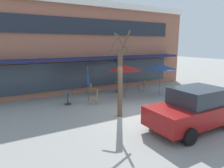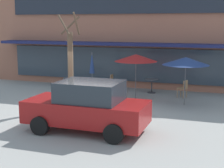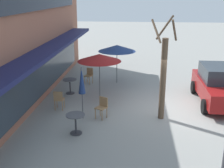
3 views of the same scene
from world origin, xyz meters
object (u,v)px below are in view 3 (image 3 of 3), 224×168
Objects in this scene: patio_umbrella_cream_folded at (117,48)px; cafe_chair_2 at (59,99)px; cafe_table_near_wall at (76,121)px; cafe_table_streetside at (70,84)px; cafe_chair_1 at (102,106)px; patio_umbrella_green_folded at (82,81)px; parked_sedan at (220,85)px; cafe_chair_0 at (89,74)px; street_tree at (163,75)px; patio_umbrella_corner_open at (99,58)px.

patio_umbrella_cream_folded is 4.98m from cafe_chair_2.
cafe_table_streetside is at bearing 16.14° from cafe_table_near_wall.
cafe_chair_2 reaches higher than cafe_table_near_wall.
cafe_table_near_wall is at bearing 151.69° from cafe_chair_1.
parked_sedan is (2.32, -6.01, -0.75)m from patio_umbrella_green_folded.
cafe_table_near_wall is 1.00× the size of cafe_table_streetside.
parked_sedan is (2.18, -5.23, 0.35)m from cafe_chair_1.
cafe_chair_0 is 0.21× the size of parked_sedan.
patio_umbrella_green_folded reaches higher than cafe_table_streetside.
cafe_table_near_wall is at bearing 170.78° from patio_umbrella_cream_folded.
patio_umbrella_cream_folded is (4.97, -1.02, 0.39)m from patio_umbrella_green_folded.
cafe_table_near_wall is 1.66m from cafe_chair_1.
cafe_table_streetside is at bearing 132.03° from patio_umbrella_cream_folded.
cafe_chair_0 is at bearing -21.05° from cafe_table_streetside.
street_tree is (0.34, -3.21, 0.22)m from patio_umbrella_green_folded.
patio_umbrella_corner_open is at bearing 10.01° from cafe_chair_1.
patio_umbrella_corner_open is at bearing 88.30° from parked_sedan.
patio_umbrella_cream_folded is 2.47× the size of cafe_chair_1.
cafe_chair_2 is (0.78, 1.21, -1.10)m from patio_umbrella_green_folded.
cafe_chair_1 is (-2.35, -0.41, -1.50)m from patio_umbrella_corner_open.
parked_sedan reaches higher than cafe_chair_2.
parked_sedan is (-0.17, -5.64, -1.14)m from patio_umbrella_corner_open.
cafe_chair_0 is (2.23, 0.92, -1.50)m from patio_umbrella_corner_open.
cafe_table_near_wall is at bearing -163.86° from cafe_table_streetside.
cafe_table_streetside is at bearing 35.83° from cafe_chair_1.
street_tree is at bearing -127.07° from patio_umbrella_corner_open.
cafe_chair_0 is 5.92m from street_tree.
patio_umbrella_corner_open is at bearing -105.78° from cafe_table_streetside.
patio_umbrella_corner_open is 2.47× the size of cafe_chair_2.
cafe_table_near_wall is 0.35× the size of patio_umbrella_green_folded.
cafe_chair_0 is 0.21× the size of street_tree.
patio_umbrella_cream_folded is at bearing 25.34° from street_tree.
patio_umbrella_cream_folded is at bearing 62.00° from parked_sedan.
patio_umbrella_corner_open is at bearing -157.49° from cafe_chair_0.
cafe_chair_0 is (1.78, -0.68, 0.01)m from cafe_table_streetside.
parked_sedan is at bearing -54.73° from street_tree.
cafe_chair_0 is (4.71, 0.55, -1.10)m from patio_umbrella_green_folded.
patio_umbrella_green_folded is 1.36m from cafe_chair_1.
patio_umbrella_green_folded reaches higher than cafe_chair_2.
patio_umbrella_corner_open is 2.77m from cafe_chair_2.
cafe_table_near_wall is 3.86m from street_tree.
cafe_chair_1 and cafe_chair_2 have the same top height.
cafe_table_streetside is at bearing 0.56° from cafe_chair_2.
street_tree is (-2.60, -4.45, 1.34)m from cafe_table_streetside.
cafe_table_streetside is at bearing 74.22° from patio_umbrella_corner_open.
cafe_chair_0 is at bearing 16.30° from cafe_chair_1.
patio_umbrella_corner_open is 2.47× the size of cafe_chair_1.
cafe_table_streetside is 1.90m from cafe_chair_0.
cafe_table_streetside is 0.85× the size of cafe_chair_0.
patio_umbrella_green_folded reaches higher than parked_sedan.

